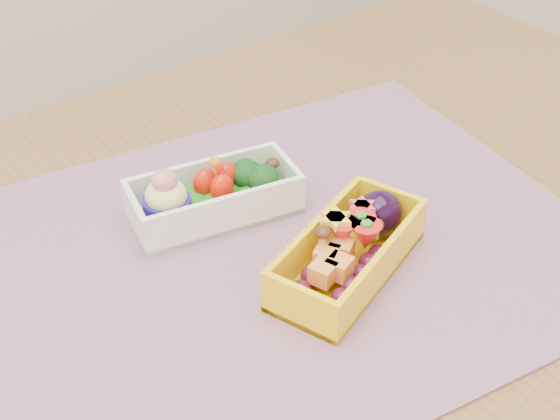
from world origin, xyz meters
TOP-DOWN VIEW (x-y plane):
  - table at (0.00, 0.00)m, footprint 1.20×0.80m
  - placemat at (0.02, 0.03)m, footprint 0.61×0.50m
  - bento_white at (0.01, 0.11)m, footprint 0.16×0.10m
  - bento_yellow at (0.06, -0.03)m, footprint 0.17×0.12m

SIDE VIEW (x-z plane):
  - table at x=0.00m, z-range 0.28..1.03m
  - placemat at x=0.02m, z-range 0.75..0.75m
  - bento_white at x=0.01m, z-range 0.74..0.81m
  - bento_yellow at x=0.06m, z-range 0.75..0.80m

